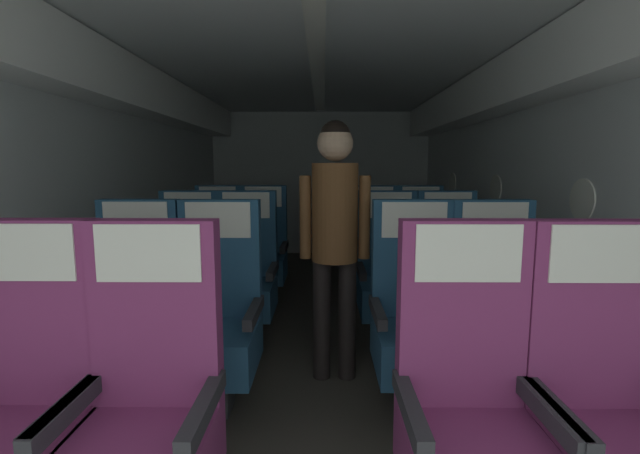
# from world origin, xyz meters

# --- Properties ---
(ground) EXTENTS (3.53, 7.22, 0.02)m
(ground) POSITION_xyz_m (0.00, 3.41, -0.01)
(ground) COLOR #3D3833
(fuselage_shell) EXTENTS (3.41, 6.87, 2.20)m
(fuselage_shell) POSITION_xyz_m (0.00, 3.68, 1.58)
(fuselage_shell) COLOR silver
(fuselage_shell) RESTS_ON ground
(seat_a_left_window) EXTENTS (0.48, 0.52, 1.15)m
(seat_a_left_window) POSITION_xyz_m (-0.99, 1.43, 0.48)
(seat_a_left_window) COLOR #38383D
(seat_a_left_window) RESTS_ON ground
(seat_a_left_aisle) EXTENTS (0.48, 0.52, 1.15)m
(seat_a_left_aisle) POSITION_xyz_m (-0.55, 1.41, 0.48)
(seat_a_left_aisle) COLOR #38383D
(seat_a_left_aisle) RESTS_ON ground
(seat_a_right_aisle) EXTENTS (0.48, 0.52, 1.15)m
(seat_a_right_aisle) POSITION_xyz_m (1.00, 1.42, 0.48)
(seat_a_right_aisle) COLOR #38383D
(seat_a_right_aisle) RESTS_ON ground
(seat_a_right_window) EXTENTS (0.48, 0.52, 1.15)m
(seat_a_right_window) POSITION_xyz_m (0.54, 1.42, 0.48)
(seat_a_right_window) COLOR #38383D
(seat_a_right_window) RESTS_ON ground
(seat_b_left_window) EXTENTS (0.48, 0.52, 1.15)m
(seat_b_left_window) POSITION_xyz_m (-1.01, 2.39, 0.48)
(seat_b_left_window) COLOR #38383D
(seat_b_left_window) RESTS_ON ground
(seat_b_left_aisle) EXTENTS (0.48, 0.52, 1.15)m
(seat_b_left_aisle) POSITION_xyz_m (-0.54, 2.37, 0.48)
(seat_b_left_aisle) COLOR #38383D
(seat_b_left_aisle) RESTS_ON ground
(seat_b_right_aisle) EXTENTS (0.48, 0.52, 1.15)m
(seat_b_right_aisle) POSITION_xyz_m (1.00, 2.38, 0.48)
(seat_b_right_aisle) COLOR #38383D
(seat_b_right_aisle) RESTS_ON ground
(seat_b_right_window) EXTENTS (0.48, 0.52, 1.15)m
(seat_b_right_window) POSITION_xyz_m (0.55, 2.38, 0.48)
(seat_b_right_window) COLOR #38383D
(seat_b_right_window) RESTS_ON ground
(seat_c_left_window) EXTENTS (0.48, 0.52, 1.15)m
(seat_c_left_window) POSITION_xyz_m (-1.00, 3.33, 0.48)
(seat_c_left_window) COLOR #38383D
(seat_c_left_window) RESTS_ON ground
(seat_c_left_aisle) EXTENTS (0.48, 0.52, 1.15)m
(seat_c_left_aisle) POSITION_xyz_m (-0.55, 3.33, 0.48)
(seat_c_left_aisle) COLOR #38383D
(seat_c_left_aisle) RESTS_ON ground
(seat_c_right_aisle) EXTENTS (0.48, 0.52, 1.15)m
(seat_c_right_aisle) POSITION_xyz_m (1.00, 3.34, 0.48)
(seat_c_right_aisle) COLOR #38383D
(seat_c_right_aisle) RESTS_ON ground
(seat_c_right_window) EXTENTS (0.48, 0.52, 1.15)m
(seat_c_right_window) POSITION_xyz_m (0.55, 3.34, 0.48)
(seat_c_right_window) COLOR #38383D
(seat_c_right_window) RESTS_ON ground
(seat_d_left_window) EXTENTS (0.48, 0.52, 1.15)m
(seat_d_left_window) POSITION_xyz_m (-1.00, 4.31, 0.48)
(seat_d_left_window) COLOR #38383D
(seat_d_left_window) RESTS_ON ground
(seat_d_left_aisle) EXTENTS (0.48, 0.52, 1.15)m
(seat_d_left_aisle) POSITION_xyz_m (-0.55, 4.31, 0.48)
(seat_d_left_aisle) COLOR #38383D
(seat_d_left_aisle) RESTS_ON ground
(seat_d_right_aisle) EXTENTS (0.48, 0.52, 1.15)m
(seat_d_right_aisle) POSITION_xyz_m (1.00, 4.29, 0.48)
(seat_d_right_aisle) COLOR #38383D
(seat_d_right_aisle) RESTS_ON ground
(seat_d_right_window) EXTENTS (0.48, 0.52, 1.15)m
(seat_d_right_window) POSITION_xyz_m (0.55, 4.29, 0.48)
(seat_d_right_window) COLOR #38383D
(seat_d_right_window) RESTS_ON ground
(flight_attendant) EXTENTS (0.43, 0.28, 1.60)m
(flight_attendant) POSITION_xyz_m (0.12, 2.70, 0.99)
(flight_attendant) COLOR black
(flight_attendant) RESTS_ON ground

